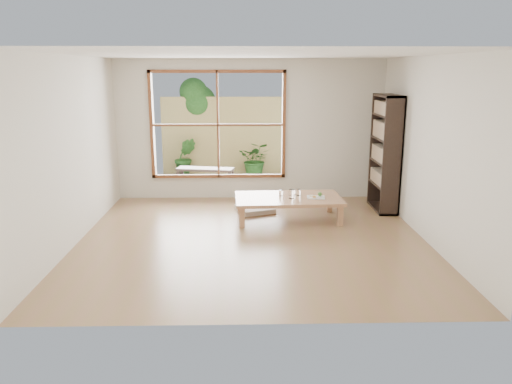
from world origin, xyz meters
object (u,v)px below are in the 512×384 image
garden_bench (205,171)px  food_tray (317,197)px  low_table (288,200)px  bookshelf (385,153)px

garden_bench → food_tray: bearing=-40.4°
low_table → bookshelf: (1.72, 0.58, 0.67)m
low_table → garden_bench: (-1.54, 2.39, 0.01)m
food_tray → bookshelf: bearing=32.2°
food_tray → garden_bench: food_tray is taller
garden_bench → low_table: bearing=-46.9°
low_table → garden_bench: size_ratio=1.44×
low_table → food_tray: bearing=-9.4°
food_tray → garden_bench: (-1.99, 2.45, -0.06)m
low_table → food_tray: size_ratio=5.82×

